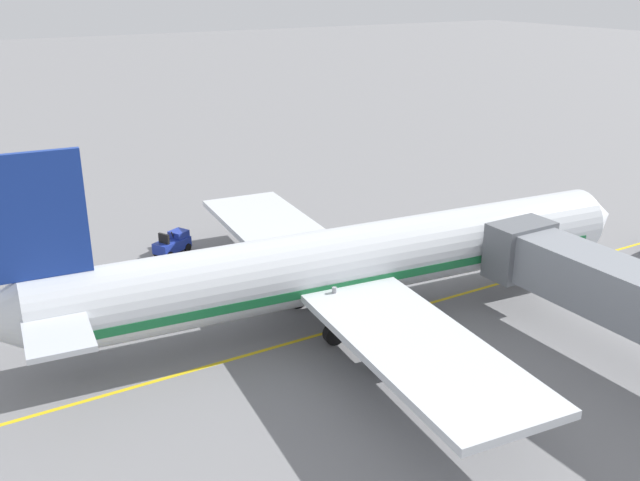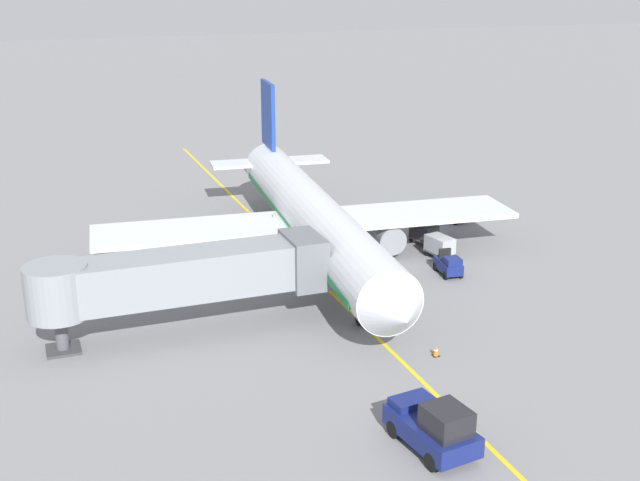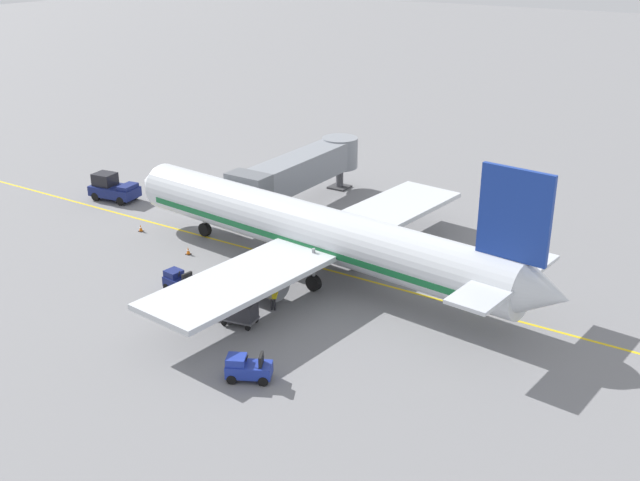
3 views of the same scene
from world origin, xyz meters
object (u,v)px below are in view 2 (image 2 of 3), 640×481
pushback_tractor (434,427)px  baggage_cart_front (440,245)px  ground_crew_wing_walker (388,234)px  safety_cone_nose_left (406,303)px  jet_bridge (181,276)px  baggage_tug_lead (449,265)px  safety_cone_nose_right (436,351)px  baggage_cart_second_in_train (424,232)px  baggage_tug_trailing (451,213)px  parked_airliner (312,217)px

pushback_tractor → baggage_cart_front: size_ratio=1.56×
ground_crew_wing_walker → safety_cone_nose_left: (3.84, 10.88, -0.66)m
jet_bridge → safety_cone_nose_left: bearing=175.1°
baggage_tug_lead → baggage_cart_front: bearing=-108.2°
safety_cone_nose_right → baggage_tug_lead: bearing=-122.2°
pushback_tractor → baggage_tug_lead: (-10.92, -18.28, -0.39)m
baggage_tug_lead → ground_crew_wing_walker: 7.05m
baggage_cart_front → ground_crew_wing_walker: (2.35, -3.69, 0.00)m
ground_crew_wing_walker → baggage_cart_front: bearing=122.5°
pushback_tractor → baggage_cart_second_in_train: 27.53m
baggage_tug_trailing → safety_cone_nose_left: 18.48m
baggage_tug_trailing → baggage_cart_front: 9.02m
parked_airliner → ground_crew_wing_walker: (-6.33, -0.91, -2.23)m
jet_bridge → baggage_cart_front: 20.67m
parked_airliner → safety_cone_nose_left: bearing=104.0°
jet_bridge → baggage_cart_second_in_train: (-19.96, -9.13, -2.51)m
baggage_tug_lead → baggage_cart_second_in_train: baggage_tug_lead is taller
jet_bridge → baggage_tug_lead: 18.95m
baggage_tug_trailing → safety_cone_nose_right: size_ratio=4.70×
baggage_tug_lead → safety_cone_nose_left: 6.48m
baggage_tug_trailing → safety_cone_nose_left: bearing=52.3°
pushback_tractor → baggage_cart_second_in_train: bearing=-116.6°
ground_crew_wing_walker → safety_cone_nose_right: 18.18m
jet_bridge → pushback_tractor: 17.41m
pushback_tractor → baggage_tug_lead: 21.30m
parked_airliner → safety_cone_nose_right: 16.76m
baggage_tug_lead → safety_cone_nose_left: (5.12, 3.94, -0.42)m
baggage_cart_second_in_train → safety_cone_nose_left: 12.20m
jet_bridge → safety_cone_nose_right: jet_bridge is taller
jet_bridge → baggage_tug_trailing: bearing=-151.4°
baggage_cart_second_in_train → jet_bridge: bearing=24.6°
jet_bridge → baggage_cart_front: bearing=-162.8°
baggage_tug_trailing → baggage_tug_lead: bearing=60.0°
safety_cone_nose_left → baggage_tug_lead: bearing=-142.4°
baggage_cart_second_in_train → safety_cone_nose_right: bearing=64.5°
baggage_tug_trailing → safety_cone_nose_right: (12.74, 21.13, -0.42)m
baggage_tug_trailing → safety_cone_nose_right: bearing=58.9°
jet_bridge → safety_cone_nose_left: size_ratio=27.96×
baggage_tug_lead → safety_cone_nose_right: (6.57, 10.45, -0.42)m
baggage_cart_front → baggage_cart_second_in_train: size_ratio=1.00×
parked_airliner → baggage_tug_lead: 10.02m
parked_airliner → baggage_cart_second_in_train: parked_airliner is taller
pushback_tractor → safety_cone_nose_left: 15.48m
baggage_cart_front → ground_crew_wing_walker: 4.37m
ground_crew_wing_walker → parked_airliner: bearing=8.2°
pushback_tractor → parked_airliner: bearing=-97.7°
baggage_cart_front → ground_crew_wing_walker: size_ratio=1.76×
baggage_cart_front → baggage_tug_trailing: bearing=-124.4°
jet_bridge → safety_cone_nose_left: 13.83m
pushback_tractor → baggage_tug_trailing: pushback_tractor is taller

